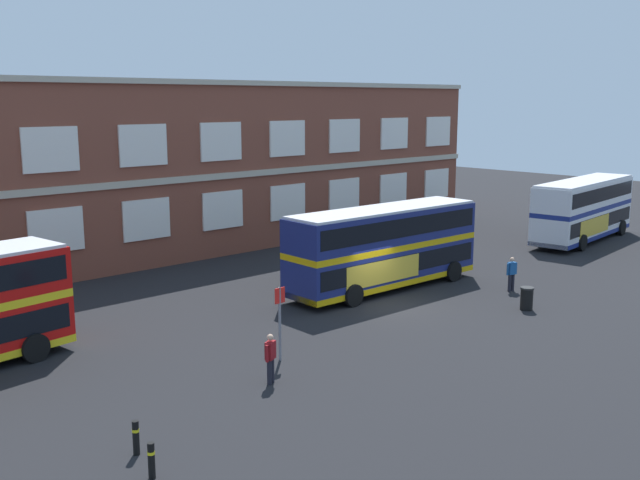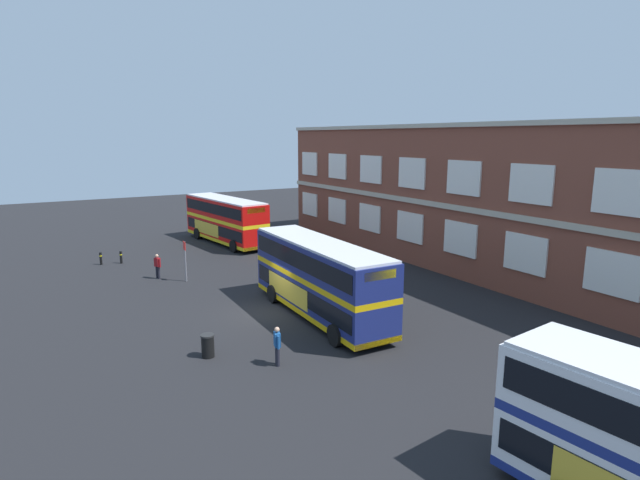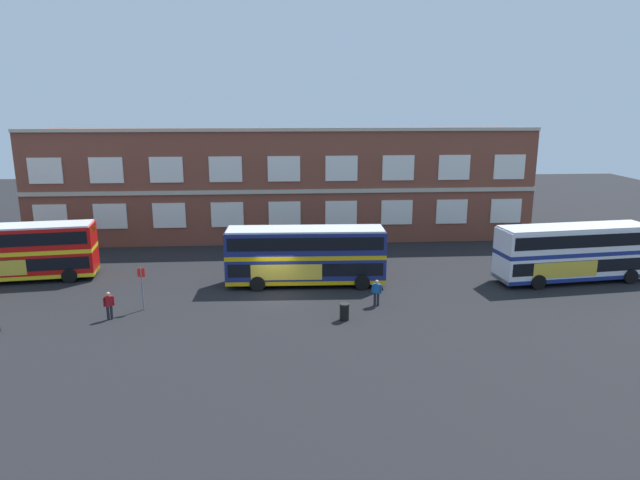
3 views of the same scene
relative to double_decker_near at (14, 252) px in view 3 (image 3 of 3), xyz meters
The scene contains 9 objects.
ground_plane 18.95m from the double_decker_near, ahead, with size 120.00×120.00×0.00m, color black.
brick_terminal_building 23.71m from the double_decker_near, 34.36° to the left, with size 45.70×8.19×10.37m.
double_decker_near is the anchor object (origin of this frame).
double_decker_middle 20.89m from the double_decker_near, ahead, with size 11.08×3.13×4.07m.
double_decker_far 39.89m from the double_decker_near, ahead, with size 11.22×3.80×4.07m.
waiting_passenger 12.09m from the double_decker_near, 42.56° to the right, with size 0.62×0.39×1.70m.
second_passenger 25.99m from the double_decker_near, 15.59° to the right, with size 0.64×0.34×1.70m.
bus_stand_flag 12.44m from the double_decker_near, 32.48° to the right, with size 0.44×0.10×2.70m.
station_litter_bin 24.57m from the double_decker_near, 22.13° to the right, with size 0.60×0.60×1.03m.
Camera 3 is at (0.40, -35.62, 12.54)m, focal length 31.66 mm.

